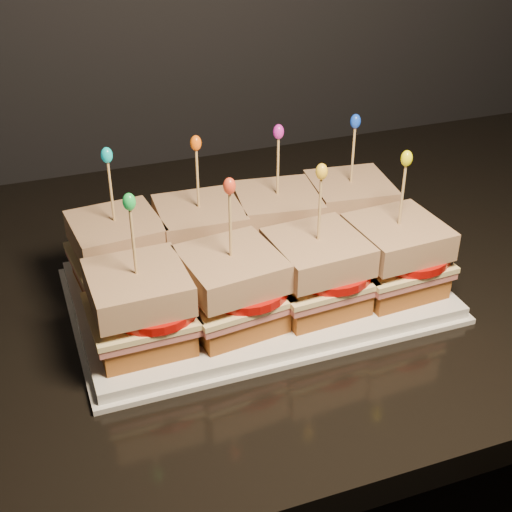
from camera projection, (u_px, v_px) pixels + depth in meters
name	position (u px, v px, depth m)	size (l,w,h in m)	color
granite_slab	(143.00, 298.00, 0.84)	(2.16, 0.70, 0.03)	black
platter	(256.00, 291.00, 0.80)	(0.39, 0.24, 0.02)	white
platter_rim	(256.00, 295.00, 0.80)	(0.41, 0.26, 0.01)	white
sandwich_0_bread_bot	(121.00, 273.00, 0.79)	(0.09, 0.09, 0.02)	brown
sandwich_0_ham	(119.00, 260.00, 0.79)	(0.10, 0.09, 0.01)	#BC695E
sandwich_0_cheese	(118.00, 255.00, 0.78)	(0.10, 0.10, 0.01)	beige
sandwich_0_tomato	(130.00, 250.00, 0.78)	(0.09, 0.09, 0.01)	#AB0B06
sandwich_0_bread_top	(116.00, 233.00, 0.77)	(0.09, 0.09, 0.03)	#693013
sandwich_0_pick	(111.00, 195.00, 0.74)	(0.00, 0.00, 0.09)	tan
sandwich_0_frill	(107.00, 155.00, 0.72)	(0.01, 0.01, 0.02)	#0BC3CB
sandwich_1_bread_bot	(201.00, 258.00, 0.82)	(0.09, 0.09, 0.02)	brown
sandwich_1_ham	(201.00, 246.00, 0.81)	(0.10, 0.09, 0.01)	#BC695E
sandwich_1_cheese	(200.00, 240.00, 0.81)	(0.10, 0.10, 0.01)	beige
sandwich_1_tomato	(212.00, 235.00, 0.80)	(0.09, 0.09, 0.01)	#AB0B06
sandwich_1_bread_top	(199.00, 219.00, 0.80)	(0.09, 0.09, 0.03)	#693013
sandwich_1_pick	(198.00, 182.00, 0.77)	(0.00, 0.00, 0.09)	tan
sandwich_1_frill	(196.00, 143.00, 0.75)	(0.01, 0.01, 0.02)	#FC640D
sandwich_2_bread_bot	(277.00, 244.00, 0.85)	(0.09, 0.09, 0.02)	brown
sandwich_2_ham	(277.00, 232.00, 0.84)	(0.10, 0.09, 0.01)	#BC695E
sandwich_2_cheese	(277.00, 227.00, 0.84)	(0.10, 0.10, 0.01)	beige
sandwich_2_tomato	(288.00, 222.00, 0.83)	(0.09, 0.09, 0.01)	#AB0B06
sandwich_2_bread_top	(277.00, 206.00, 0.82)	(0.09, 0.09, 0.03)	#693013
sandwich_2_pick	(278.00, 170.00, 0.80)	(0.00, 0.00, 0.09)	tan
sandwich_2_frill	(279.00, 132.00, 0.78)	(0.01, 0.01, 0.02)	#BF1EA5
sandwich_3_bread_bot	(347.00, 231.00, 0.88)	(0.09, 0.09, 0.02)	brown
sandwich_3_ham	(348.00, 219.00, 0.87)	(0.10, 0.09, 0.01)	#BC695E
sandwich_3_cheese	(349.00, 214.00, 0.87)	(0.10, 0.10, 0.01)	beige
sandwich_3_tomato	(360.00, 209.00, 0.86)	(0.09, 0.09, 0.01)	#AB0B06
sandwich_3_bread_top	(350.00, 193.00, 0.85)	(0.09, 0.09, 0.03)	#693013
sandwich_3_pick	(353.00, 158.00, 0.83)	(0.00, 0.00, 0.09)	tan
sandwich_3_frill	(356.00, 121.00, 0.80)	(0.01, 0.01, 0.02)	blue
sandwich_4_bread_bot	(142.00, 330.00, 0.70)	(0.09, 0.09, 0.02)	brown
sandwich_4_ham	(141.00, 316.00, 0.70)	(0.10, 0.09, 0.01)	#BC695E
sandwich_4_cheese	(140.00, 311.00, 0.69)	(0.10, 0.10, 0.01)	beige
sandwich_4_tomato	(153.00, 305.00, 0.69)	(0.09, 0.09, 0.01)	#AB0B06
sandwich_4_bread_top	(138.00, 287.00, 0.68)	(0.09, 0.09, 0.03)	#693013
sandwich_4_pick	(134.00, 246.00, 0.65)	(0.00, 0.00, 0.09)	tan
sandwich_4_frill	(129.00, 202.00, 0.63)	(0.01, 0.01, 0.02)	green
sandwich_5_bread_bot	(232.00, 311.00, 0.73)	(0.09, 0.09, 0.02)	brown
sandwich_5_ham	(232.00, 298.00, 0.72)	(0.10, 0.09, 0.01)	#BC695E
sandwich_5_cheese	(232.00, 292.00, 0.72)	(0.10, 0.10, 0.01)	beige
sandwich_5_tomato	(245.00, 287.00, 0.71)	(0.09, 0.09, 0.01)	#AB0B06
sandwich_5_bread_top	(231.00, 269.00, 0.71)	(0.09, 0.09, 0.03)	#693013
sandwich_5_pick	(230.00, 229.00, 0.68)	(0.00, 0.00, 0.09)	tan
sandwich_5_frill	(229.00, 186.00, 0.66)	(0.01, 0.01, 0.02)	red
sandwich_6_bread_bot	(315.00, 293.00, 0.76)	(0.09, 0.09, 0.02)	brown
sandwich_6_ham	(316.00, 280.00, 0.75)	(0.10, 0.09, 0.01)	#BC695E
sandwich_6_cheese	(316.00, 275.00, 0.75)	(0.10, 0.10, 0.01)	beige
sandwich_6_tomato	(329.00, 270.00, 0.74)	(0.09, 0.09, 0.01)	#AB0B06
sandwich_6_bread_top	(317.00, 252.00, 0.73)	(0.09, 0.09, 0.03)	#693013
sandwich_6_pick	(319.00, 213.00, 0.71)	(0.00, 0.00, 0.09)	tan
sandwich_6_frill	(322.00, 172.00, 0.69)	(0.01, 0.01, 0.02)	yellow
sandwich_7_bread_bot	(393.00, 277.00, 0.79)	(0.09, 0.09, 0.02)	brown
sandwich_7_ham	(394.00, 264.00, 0.78)	(0.10, 0.09, 0.01)	#BC695E
sandwich_7_cheese	(395.00, 259.00, 0.77)	(0.10, 0.10, 0.01)	beige
sandwich_7_tomato	(408.00, 254.00, 0.77)	(0.09, 0.09, 0.01)	#AB0B06
sandwich_7_bread_top	(397.00, 237.00, 0.76)	(0.09, 0.09, 0.03)	#693013
sandwich_7_pick	(402.00, 199.00, 0.74)	(0.00, 0.00, 0.09)	tan
sandwich_7_frill	(407.00, 158.00, 0.71)	(0.01, 0.01, 0.02)	#EEEE08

